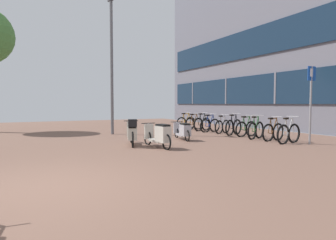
{
  "coord_description": "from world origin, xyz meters",
  "views": [
    {
      "loc": [
        -0.33,
        -5.27,
        1.44
      ],
      "look_at": [
        3.13,
        1.52,
        1.01
      ],
      "focal_mm": 31.01,
      "sensor_mm": 36.0,
      "label": 1
    }
  ],
  "objects_px": {
    "bicycle_rack_01": "(273,132)",
    "bicycle_rack_03": "(246,129)",
    "scooter_near": "(183,131)",
    "bicycle_rack_08": "(194,123)",
    "scooter_mid": "(159,135)",
    "lamp_post": "(112,59)",
    "bicycle_rack_02": "(256,130)",
    "bicycle_rack_05": "(222,126)",
    "scooter_far": "(132,133)",
    "parking_sign": "(311,97)",
    "bicycle_rack_07": "(202,124)",
    "bicycle_rack_04": "(234,127)",
    "bicycle_rack_09": "(186,123)",
    "bicycle_rack_06": "(210,125)",
    "bicycle_rack_00": "(289,133)"
  },
  "relations": [
    {
      "from": "bicycle_rack_05",
      "to": "scooter_far",
      "type": "height_order",
      "value": "scooter_far"
    },
    {
      "from": "bicycle_rack_09",
      "to": "lamp_post",
      "type": "xyz_separation_m",
      "value": [
        -4.75,
        -1.21,
        3.18
      ]
    },
    {
      "from": "bicycle_rack_03",
      "to": "parking_sign",
      "type": "height_order",
      "value": "parking_sign"
    },
    {
      "from": "bicycle_rack_05",
      "to": "scooter_mid",
      "type": "xyz_separation_m",
      "value": [
        -4.76,
        -2.87,
        0.09
      ]
    },
    {
      "from": "bicycle_rack_02",
      "to": "scooter_near",
      "type": "xyz_separation_m",
      "value": [
        -2.91,
        0.96,
        0.01
      ]
    },
    {
      "from": "bicycle_rack_05",
      "to": "scooter_near",
      "type": "distance_m",
      "value": 3.37
    },
    {
      "from": "scooter_near",
      "to": "bicycle_rack_08",
      "type": "bearing_deg",
      "value": 52.8
    },
    {
      "from": "bicycle_rack_06",
      "to": "scooter_far",
      "type": "bearing_deg",
      "value": -151.99
    },
    {
      "from": "scooter_near",
      "to": "bicycle_rack_03",
      "type": "bearing_deg",
      "value": -2.92
    },
    {
      "from": "bicycle_rack_01",
      "to": "scooter_far",
      "type": "height_order",
      "value": "bicycle_rack_01"
    },
    {
      "from": "bicycle_rack_02",
      "to": "bicycle_rack_04",
      "type": "bearing_deg",
      "value": 84.36
    },
    {
      "from": "bicycle_rack_02",
      "to": "bicycle_rack_03",
      "type": "relative_size",
      "value": 1.0
    },
    {
      "from": "bicycle_rack_00",
      "to": "scooter_mid",
      "type": "height_order",
      "value": "bicycle_rack_00"
    },
    {
      "from": "bicycle_rack_09",
      "to": "scooter_mid",
      "type": "bearing_deg",
      "value": -127.06
    },
    {
      "from": "bicycle_rack_02",
      "to": "bicycle_rack_03",
      "type": "bearing_deg",
      "value": 75.29
    },
    {
      "from": "bicycle_rack_09",
      "to": "bicycle_rack_00",
      "type": "bearing_deg",
      "value": -89.18
    },
    {
      "from": "bicycle_rack_00",
      "to": "bicycle_rack_07",
      "type": "height_order",
      "value": "bicycle_rack_00"
    },
    {
      "from": "bicycle_rack_07",
      "to": "bicycle_rack_05",
      "type": "bearing_deg",
      "value": -85.96
    },
    {
      "from": "bicycle_rack_00",
      "to": "bicycle_rack_04",
      "type": "distance_m",
      "value": 3.2
    },
    {
      "from": "bicycle_rack_02",
      "to": "scooter_far",
      "type": "relative_size",
      "value": 0.77
    },
    {
      "from": "bicycle_rack_01",
      "to": "bicycle_rack_03",
      "type": "distance_m",
      "value": 1.6
    },
    {
      "from": "bicycle_rack_05",
      "to": "scooter_near",
      "type": "height_order",
      "value": "bicycle_rack_05"
    },
    {
      "from": "scooter_mid",
      "to": "lamp_post",
      "type": "bearing_deg",
      "value": 91.99
    },
    {
      "from": "bicycle_rack_09",
      "to": "scooter_near",
      "type": "relative_size",
      "value": 0.79
    },
    {
      "from": "bicycle_rack_04",
      "to": "bicycle_rack_09",
      "type": "xyz_separation_m",
      "value": [
        -0.2,
        3.99,
        -0.02
      ]
    },
    {
      "from": "bicycle_rack_07",
      "to": "scooter_far",
      "type": "height_order",
      "value": "bicycle_rack_07"
    },
    {
      "from": "bicycle_rack_07",
      "to": "bicycle_rack_09",
      "type": "height_order",
      "value": "bicycle_rack_07"
    },
    {
      "from": "bicycle_rack_05",
      "to": "bicycle_rack_07",
      "type": "bearing_deg",
      "value": 94.04
    },
    {
      "from": "bicycle_rack_08",
      "to": "scooter_near",
      "type": "height_order",
      "value": "bicycle_rack_08"
    },
    {
      "from": "bicycle_rack_00",
      "to": "bicycle_rack_06",
      "type": "xyz_separation_m",
      "value": [
        -0.09,
        4.79,
        -0.02
      ]
    },
    {
      "from": "bicycle_rack_00",
      "to": "bicycle_rack_03",
      "type": "height_order",
      "value": "bicycle_rack_00"
    },
    {
      "from": "bicycle_rack_01",
      "to": "bicycle_rack_07",
      "type": "distance_m",
      "value": 4.79
    },
    {
      "from": "bicycle_rack_01",
      "to": "bicycle_rack_03",
      "type": "height_order",
      "value": "bicycle_rack_01"
    },
    {
      "from": "bicycle_rack_04",
      "to": "bicycle_rack_05",
      "type": "height_order",
      "value": "bicycle_rack_04"
    },
    {
      "from": "bicycle_rack_08",
      "to": "scooter_far",
      "type": "xyz_separation_m",
      "value": [
        -5.25,
        -4.37,
        0.1
      ]
    },
    {
      "from": "bicycle_rack_01",
      "to": "bicycle_rack_03",
      "type": "relative_size",
      "value": 1.02
    },
    {
      "from": "bicycle_rack_02",
      "to": "bicycle_rack_07",
      "type": "relative_size",
      "value": 0.99
    },
    {
      "from": "bicycle_rack_01",
      "to": "bicycle_rack_09",
      "type": "xyz_separation_m",
      "value": [
        -0.18,
        6.39,
        -0.0
      ]
    },
    {
      "from": "bicycle_rack_06",
      "to": "bicycle_rack_07",
      "type": "xyz_separation_m",
      "value": [
        0.06,
        0.8,
        0.01
      ]
    },
    {
      "from": "bicycle_rack_07",
      "to": "bicycle_rack_09",
      "type": "relative_size",
      "value": 0.97
    },
    {
      "from": "bicycle_rack_09",
      "to": "scooter_mid",
      "type": "distance_m",
      "value": 7.6
    },
    {
      "from": "bicycle_rack_03",
      "to": "bicycle_rack_04",
      "type": "bearing_deg",
      "value": 93.74
    },
    {
      "from": "scooter_near",
      "to": "bicycle_rack_06",
      "type": "bearing_deg",
      "value": 37.92
    },
    {
      "from": "bicycle_rack_01",
      "to": "bicycle_rack_09",
      "type": "bearing_deg",
      "value": 91.61
    },
    {
      "from": "bicycle_rack_05",
      "to": "parking_sign",
      "type": "xyz_separation_m",
      "value": [
        0.37,
        -4.52,
        1.35
      ]
    },
    {
      "from": "bicycle_rack_06",
      "to": "bicycle_rack_01",
      "type": "bearing_deg",
      "value": -87.56
    },
    {
      "from": "bicycle_rack_01",
      "to": "bicycle_rack_09",
      "type": "relative_size",
      "value": 0.98
    },
    {
      "from": "bicycle_rack_03",
      "to": "bicycle_rack_04",
      "type": "xyz_separation_m",
      "value": [
        -0.05,
        0.8,
        0.02
      ]
    },
    {
      "from": "bicycle_rack_01",
      "to": "scooter_far",
      "type": "distance_m",
      "value": 5.52
    },
    {
      "from": "bicycle_rack_08",
      "to": "lamp_post",
      "type": "relative_size",
      "value": 0.2
    }
  ]
}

